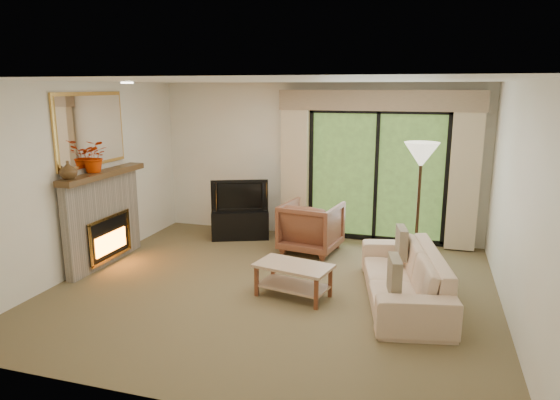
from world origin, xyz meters
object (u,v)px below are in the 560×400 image
(sofa, at_px, (403,276))
(armchair, at_px, (311,227))
(media_console, at_px, (240,224))
(coffee_table, at_px, (293,280))

(sofa, bearing_deg, armchair, -146.61)
(armchair, bearing_deg, media_console, -5.96)
(media_console, bearing_deg, armchair, -36.50)
(armchair, xyz_separation_m, sofa, (1.49, -1.50, -0.08))
(media_console, height_order, sofa, sofa)
(coffee_table, bearing_deg, sofa, 23.66)
(armchair, relative_size, sofa, 0.40)
(media_console, bearing_deg, coffee_table, -76.10)
(media_console, relative_size, coffee_table, 1.05)
(media_console, distance_m, sofa, 3.37)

